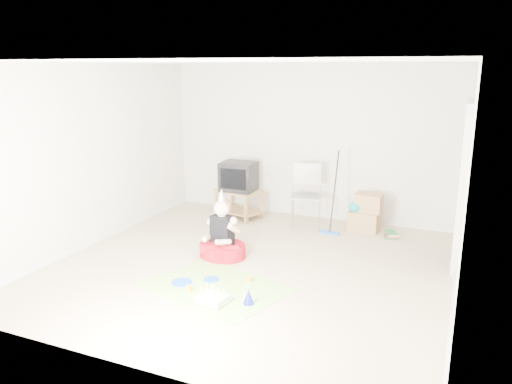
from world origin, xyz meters
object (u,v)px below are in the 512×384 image
at_px(cardboard_boxes, 365,213).
at_px(tv_stand, 239,201).
at_px(seated_woman, 222,242).
at_px(birthday_cake, 213,299).
at_px(crt_tv, 239,176).
at_px(folding_chair, 306,196).

bearing_deg(cardboard_boxes, tv_stand, -176.36).
height_order(seated_woman, birthday_cake, seated_woman).
xyz_separation_m(tv_stand, seated_woman, (0.59, -1.79, -0.07)).
height_order(tv_stand, seated_woman, seated_woman).
bearing_deg(tv_stand, cardboard_boxes, 3.64).
distance_m(tv_stand, crt_tv, 0.44).
bearing_deg(seated_woman, birthday_cake, -67.61).
bearing_deg(folding_chair, cardboard_boxes, 12.60).
bearing_deg(crt_tv, seated_woman, -73.67).
height_order(tv_stand, birthday_cake, tv_stand).
xyz_separation_m(crt_tv, seated_woman, (0.59, -1.79, -0.51)).
height_order(tv_stand, crt_tv, crt_tv).
xyz_separation_m(tv_stand, folding_chair, (1.24, -0.07, 0.23)).
distance_m(crt_tv, folding_chair, 1.26).
relative_size(folding_chair, birthday_cake, 2.93).
distance_m(crt_tv, birthday_cake, 3.35).
xyz_separation_m(tv_stand, cardboard_boxes, (2.16, 0.14, 0.01)).
xyz_separation_m(crt_tv, birthday_cake, (1.12, -3.08, -0.68)).
relative_size(crt_tv, birthday_cake, 1.58).
bearing_deg(birthday_cake, cardboard_boxes, 72.07).
bearing_deg(crt_tv, tv_stand, -1.86).
bearing_deg(crt_tv, cardboard_boxes, 1.77).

